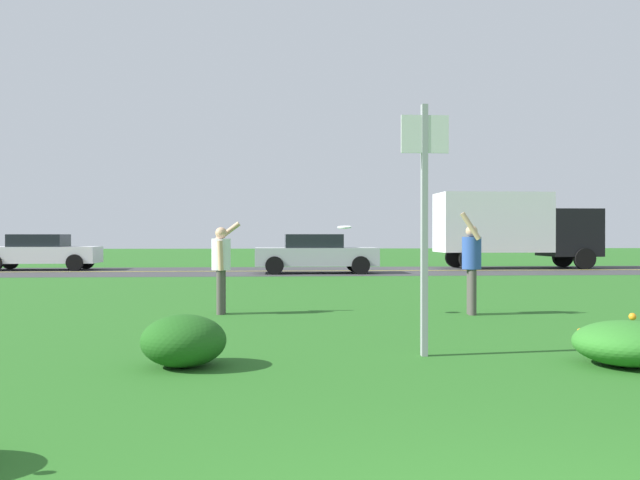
# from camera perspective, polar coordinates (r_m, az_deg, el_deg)

# --- Properties ---
(ground_plane) EXTENTS (120.00, 120.00, 0.00)m
(ground_plane) POSITION_cam_1_polar(r_m,az_deg,el_deg) (15.39, 0.64, -4.89)
(ground_plane) COLOR #26601E
(highway_strip) EXTENTS (120.00, 7.20, 0.01)m
(highway_strip) POSITION_cam_1_polar(r_m,az_deg,el_deg) (28.05, -1.56, -2.49)
(highway_strip) COLOR #38383A
(highway_strip) RESTS_ON ground
(highway_center_stripe) EXTENTS (120.00, 0.16, 0.00)m
(highway_center_stripe) POSITION_cam_1_polar(r_m,az_deg,el_deg) (28.05, -1.56, -2.48)
(highway_center_stripe) COLOR yellow
(highway_center_stripe) RESTS_ON ground
(daylily_clump_mid_left) EXTENTS (0.92, 0.96, 0.56)m
(daylily_clump_mid_left) POSITION_cam_1_polar(r_m,az_deg,el_deg) (7.86, -10.85, -7.91)
(daylily_clump_mid_left) COLOR #1E5619
(daylily_clump_mid_left) RESTS_ON ground
(daylily_clump_mid_right) EXTENTS (1.16, 1.23, 0.55)m
(daylily_clump_mid_right) POSITION_cam_1_polar(r_m,az_deg,el_deg) (8.49, 23.41, -7.58)
(daylily_clump_mid_right) COLOR #2D7526
(daylily_clump_mid_right) RESTS_ON ground
(sign_post_near_path) EXTENTS (0.56, 0.10, 2.94)m
(sign_post_near_path) POSITION_cam_1_polar(r_m,az_deg,el_deg) (8.42, 8.35, 2.79)
(sign_post_near_path) COLOR #93969B
(sign_post_near_path) RESTS_ON ground
(person_thrower_white_shirt) EXTENTS (0.51, 0.50, 1.66)m
(person_thrower_white_shirt) POSITION_cam_1_polar(r_m,az_deg,el_deg) (12.88, -7.89, -1.76)
(person_thrower_white_shirt) COLOR silver
(person_thrower_white_shirt) RESTS_ON ground
(person_catcher_blue_shirt) EXTENTS (0.43, 0.50, 1.82)m
(person_catcher_blue_shirt) POSITION_cam_1_polar(r_m,az_deg,el_deg) (12.96, 12.01, -1.65)
(person_catcher_blue_shirt) COLOR #2D4C9E
(person_catcher_blue_shirt) RESTS_ON ground
(frisbee_white) EXTENTS (0.25, 0.25, 0.07)m
(frisbee_white) POSITION_cam_1_polar(r_m,az_deg,el_deg) (12.59, 1.95, 1.03)
(frisbee_white) COLOR white
(car_white_leftmost) EXTENTS (4.50, 2.00, 1.45)m
(car_white_leftmost) POSITION_cam_1_polar(r_m,az_deg,el_deg) (31.00, -21.41, -0.89)
(car_white_leftmost) COLOR silver
(car_white_leftmost) RESTS_ON ground
(car_silver_center_left) EXTENTS (4.50, 2.00, 1.45)m
(car_silver_center_left) POSITION_cam_1_polar(r_m,az_deg,el_deg) (26.43, -0.37, -1.07)
(car_silver_center_left) COLOR #B7BABF
(car_silver_center_left) RESTS_ON ground
(box_truck_black) EXTENTS (6.70, 2.46, 3.20)m
(box_truck_black) POSITION_cam_1_polar(r_m,az_deg,el_deg) (31.39, 15.17, 1.09)
(box_truck_black) COLOR black
(box_truck_black) RESTS_ON ground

